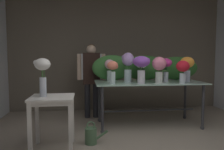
{
  "coord_description": "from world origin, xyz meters",
  "views": [
    {
      "loc": [
        -0.81,
        -2.23,
        1.31
      ],
      "look_at": [
        -0.35,
        1.46,
        1.0
      ],
      "focal_mm": 35.84,
      "sensor_mm": 36.0,
      "label": 1
    }
  ],
  "objects_px": {
    "vase_sunset_dahlias": "(187,66)",
    "vase_white_roses_tall": "(42,71)",
    "watering_can": "(91,135)",
    "florist": "(91,73)",
    "vase_coral_snapdragons": "(113,70)",
    "display_table_glass": "(148,88)",
    "vase_blush_freesia": "(110,68)",
    "vase_lilac_stock": "(128,65)",
    "vase_violet_anemones": "(141,65)",
    "vase_ivory_ranunculus": "(141,66)",
    "vase_rosy_tulips": "(159,67)",
    "side_table_white": "(52,105)",
    "vase_magenta_carnations": "(166,66)",
    "vase_crimson_peonies": "(183,69)"
  },
  "relations": [
    {
      "from": "vase_rosy_tulips",
      "to": "vase_sunset_dahlias",
      "type": "bearing_deg",
      "value": 12.56
    },
    {
      "from": "vase_ivory_ranunculus",
      "to": "vase_crimson_peonies",
      "type": "relative_size",
      "value": 1.1
    },
    {
      "from": "vase_sunset_dahlias",
      "to": "vase_ivory_ranunculus",
      "type": "bearing_deg",
      "value": 170.15
    },
    {
      "from": "vase_white_roses_tall",
      "to": "vase_rosy_tulips",
      "type": "bearing_deg",
      "value": 19.59
    },
    {
      "from": "vase_crimson_peonies",
      "to": "display_table_glass",
      "type": "bearing_deg",
      "value": 149.08
    },
    {
      "from": "florist",
      "to": "vase_coral_snapdragons",
      "type": "bearing_deg",
      "value": -70.55
    },
    {
      "from": "florist",
      "to": "vase_lilac_stock",
      "type": "distance_m",
      "value": 0.96
    },
    {
      "from": "vase_sunset_dahlias",
      "to": "vase_violet_anemones",
      "type": "xyz_separation_m",
      "value": [
        -0.92,
        -0.16,
        0.02
      ]
    },
    {
      "from": "vase_lilac_stock",
      "to": "vase_white_roses_tall",
      "type": "height_order",
      "value": "vase_lilac_stock"
    },
    {
      "from": "display_table_glass",
      "to": "vase_crimson_peonies",
      "type": "height_order",
      "value": "vase_crimson_peonies"
    },
    {
      "from": "vase_violet_anemones",
      "to": "vase_ivory_ranunculus",
      "type": "bearing_deg",
      "value": 75.35
    },
    {
      "from": "florist",
      "to": "vase_coral_snapdragons",
      "type": "relative_size",
      "value": 3.96
    },
    {
      "from": "display_table_glass",
      "to": "vase_white_roses_tall",
      "type": "height_order",
      "value": "vase_white_roses_tall"
    },
    {
      "from": "side_table_white",
      "to": "vase_violet_anemones",
      "type": "bearing_deg",
      "value": 24.2
    },
    {
      "from": "vase_blush_freesia",
      "to": "watering_can",
      "type": "distance_m",
      "value": 1.36
    },
    {
      "from": "florist",
      "to": "vase_sunset_dahlias",
      "type": "bearing_deg",
      "value": -24.15
    },
    {
      "from": "vase_blush_freesia",
      "to": "watering_can",
      "type": "xyz_separation_m",
      "value": [
        -0.38,
        -0.88,
        -0.96
      ]
    },
    {
      "from": "vase_lilac_stock",
      "to": "vase_rosy_tulips",
      "type": "relative_size",
      "value": 1.17
    },
    {
      "from": "vase_rosy_tulips",
      "to": "vase_white_roses_tall",
      "type": "xyz_separation_m",
      "value": [
        -1.9,
        -0.68,
        -0.02
      ]
    },
    {
      "from": "display_table_glass",
      "to": "vase_sunset_dahlias",
      "type": "height_order",
      "value": "vase_sunset_dahlias"
    },
    {
      "from": "vase_violet_anemones",
      "to": "side_table_white",
      "type": "bearing_deg",
      "value": -155.8
    },
    {
      "from": "florist",
      "to": "vase_crimson_peonies",
      "type": "height_order",
      "value": "florist"
    },
    {
      "from": "display_table_glass",
      "to": "vase_ivory_ranunculus",
      "type": "height_order",
      "value": "vase_ivory_ranunculus"
    },
    {
      "from": "display_table_glass",
      "to": "vase_crimson_peonies",
      "type": "relative_size",
      "value": 4.99
    },
    {
      "from": "vase_magenta_carnations",
      "to": "vase_violet_anemones",
      "type": "xyz_separation_m",
      "value": [
        -0.53,
        -0.23,
        0.02
      ]
    },
    {
      "from": "florist",
      "to": "vase_white_roses_tall",
      "type": "height_order",
      "value": "florist"
    },
    {
      "from": "vase_coral_snapdragons",
      "to": "vase_white_roses_tall",
      "type": "xyz_separation_m",
      "value": [
        -1.06,
        -0.65,
        0.02
      ]
    },
    {
      "from": "vase_sunset_dahlias",
      "to": "watering_can",
      "type": "bearing_deg",
      "value": -159.31
    },
    {
      "from": "vase_magenta_carnations",
      "to": "vase_violet_anemones",
      "type": "distance_m",
      "value": 0.58
    },
    {
      "from": "vase_ivory_ranunculus",
      "to": "vase_blush_freesia",
      "type": "distance_m",
      "value": 0.6
    },
    {
      "from": "florist",
      "to": "vase_violet_anemones",
      "type": "bearing_deg",
      "value": -48.3
    },
    {
      "from": "vase_sunset_dahlias",
      "to": "vase_white_roses_tall",
      "type": "xyz_separation_m",
      "value": [
        -2.48,
        -0.81,
        -0.03
      ]
    },
    {
      "from": "vase_blush_freesia",
      "to": "vase_white_roses_tall",
      "type": "xyz_separation_m",
      "value": [
        -1.05,
        -1.0,
        0.02
      ]
    },
    {
      "from": "display_table_glass",
      "to": "watering_can",
      "type": "relative_size",
      "value": 5.7
    },
    {
      "from": "vase_ivory_ranunculus",
      "to": "vase_sunset_dahlias",
      "type": "relative_size",
      "value": 0.95
    },
    {
      "from": "watering_can",
      "to": "vase_rosy_tulips",
      "type": "bearing_deg",
      "value": 24.25
    },
    {
      "from": "vase_crimson_peonies",
      "to": "vase_ivory_ranunculus",
      "type": "bearing_deg",
      "value": 150.73
    },
    {
      "from": "vase_rosy_tulips",
      "to": "watering_can",
      "type": "relative_size",
      "value": 1.33
    },
    {
      "from": "side_table_white",
      "to": "vase_magenta_carnations",
      "type": "distance_m",
      "value": 2.22
    },
    {
      "from": "vase_rosy_tulips",
      "to": "vase_ivory_ranunculus",
      "type": "height_order",
      "value": "vase_rosy_tulips"
    },
    {
      "from": "vase_sunset_dahlias",
      "to": "vase_crimson_peonies",
      "type": "height_order",
      "value": "vase_sunset_dahlias"
    },
    {
      "from": "florist",
      "to": "vase_blush_freesia",
      "type": "bearing_deg",
      "value": -61.21
    },
    {
      "from": "vase_lilac_stock",
      "to": "vase_sunset_dahlias",
      "type": "relative_size",
      "value": 1.17
    },
    {
      "from": "vase_sunset_dahlias",
      "to": "vase_blush_freesia",
      "type": "relative_size",
      "value": 1.11
    },
    {
      "from": "display_table_glass",
      "to": "side_table_white",
      "type": "xyz_separation_m",
      "value": [
        -1.65,
        -0.9,
        -0.08
      ]
    },
    {
      "from": "vase_ivory_ranunculus",
      "to": "vase_magenta_carnations",
      "type": "bearing_deg",
      "value": -9.14
    },
    {
      "from": "display_table_glass",
      "to": "vase_rosy_tulips",
      "type": "bearing_deg",
      "value": -59.99
    },
    {
      "from": "vase_blush_freesia",
      "to": "vase_sunset_dahlias",
      "type": "bearing_deg",
      "value": -7.87
    },
    {
      "from": "vase_coral_snapdragons",
      "to": "vase_sunset_dahlias",
      "type": "xyz_separation_m",
      "value": [
        1.42,
        0.16,
        0.05
      ]
    },
    {
      "from": "side_table_white",
      "to": "vase_sunset_dahlias",
      "type": "relative_size",
      "value": 1.62
    }
  ]
}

